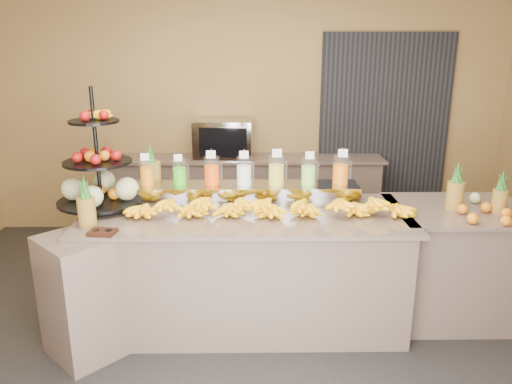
{
  "coord_description": "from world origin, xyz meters",
  "views": [
    {
      "loc": [
        0.03,
        -3.32,
        2.18
      ],
      "look_at": [
        0.08,
        0.3,
        1.1
      ],
      "focal_mm": 35.0,
      "sensor_mm": 36.0,
      "label": 1
    }
  ],
  "objects_px": {
    "condiment_caddy": "(102,232)",
    "right_fruit_pile": "(479,206)",
    "fruit_stand": "(105,178)",
    "oven_warmer": "(224,139)",
    "pitcher_tray": "(244,193)",
    "banana_heap": "(270,204)"
  },
  "relations": [
    {
      "from": "pitcher_tray",
      "to": "fruit_stand",
      "type": "xyz_separation_m",
      "value": [
        -1.09,
        -0.12,
        0.16
      ]
    },
    {
      "from": "banana_heap",
      "to": "condiment_caddy",
      "type": "height_order",
      "value": "banana_heap"
    },
    {
      "from": "pitcher_tray",
      "to": "banana_heap",
      "type": "height_order",
      "value": "banana_heap"
    },
    {
      "from": "banana_heap",
      "to": "oven_warmer",
      "type": "height_order",
      "value": "oven_warmer"
    },
    {
      "from": "right_fruit_pile",
      "to": "oven_warmer",
      "type": "bearing_deg",
      "value": 135.02
    },
    {
      "from": "oven_warmer",
      "to": "pitcher_tray",
      "type": "bearing_deg",
      "value": -77.43
    },
    {
      "from": "condiment_caddy",
      "to": "oven_warmer",
      "type": "xyz_separation_m",
      "value": [
        0.72,
        2.37,
        0.2
      ]
    },
    {
      "from": "fruit_stand",
      "to": "condiment_caddy",
      "type": "height_order",
      "value": "fruit_stand"
    },
    {
      "from": "condiment_caddy",
      "to": "oven_warmer",
      "type": "relative_size",
      "value": 0.27
    },
    {
      "from": "fruit_stand",
      "to": "oven_warmer",
      "type": "distance_m",
      "value": 1.97
    },
    {
      "from": "pitcher_tray",
      "to": "condiment_caddy",
      "type": "bearing_deg",
      "value": -143.86
    },
    {
      "from": "oven_warmer",
      "to": "banana_heap",
      "type": "bearing_deg",
      "value": -73.1
    },
    {
      "from": "condiment_caddy",
      "to": "right_fruit_pile",
      "type": "relative_size",
      "value": 0.42
    },
    {
      "from": "banana_heap",
      "to": "oven_warmer",
      "type": "xyz_separation_m",
      "value": [
        -0.45,
        1.98,
        0.13
      ]
    },
    {
      "from": "banana_heap",
      "to": "condiment_caddy",
      "type": "distance_m",
      "value": 1.23
    },
    {
      "from": "pitcher_tray",
      "to": "banana_heap",
      "type": "relative_size",
      "value": 0.85
    },
    {
      "from": "banana_heap",
      "to": "fruit_stand",
      "type": "distance_m",
      "value": 1.31
    },
    {
      "from": "right_fruit_pile",
      "to": "fruit_stand",
      "type": "bearing_deg",
      "value": 175.32
    },
    {
      "from": "banana_heap",
      "to": "fruit_stand",
      "type": "bearing_deg",
      "value": 171.33
    },
    {
      "from": "fruit_stand",
      "to": "oven_warmer",
      "type": "relative_size",
      "value": 1.46
    },
    {
      "from": "right_fruit_pile",
      "to": "condiment_caddy",
      "type": "bearing_deg",
      "value": -172.65
    },
    {
      "from": "condiment_caddy",
      "to": "right_fruit_pile",
      "type": "height_order",
      "value": "right_fruit_pile"
    }
  ]
}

